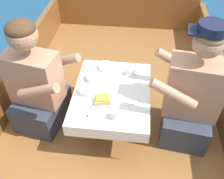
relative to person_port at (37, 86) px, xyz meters
name	(u,v)px	position (x,y,z in m)	size (l,w,h in m)	color
ground_plane	(112,146)	(0.60, 0.01, -0.74)	(60.00, 60.00, 0.00)	navy
boat_deck	(112,135)	(0.60, 0.01, -0.57)	(1.95, 3.55, 0.35)	brown
gunwale_port	(3,100)	(-0.35, 0.01, -0.21)	(0.06, 3.55, 0.37)	brown
bow_coaming	(127,12)	(0.60, 1.75, -0.18)	(1.83, 0.06, 0.43)	brown
cockpit_table	(112,95)	(0.60, 0.03, -0.06)	(0.60, 0.77, 0.38)	#B2B2B7
person_port	(37,86)	(0.00, 0.00, 0.00)	(0.57, 0.52, 0.96)	#333847
person_starboard	(191,98)	(1.20, -0.01, 0.01)	(0.56, 0.50, 1.01)	#333847
plate_sandwich	(102,102)	(0.54, -0.10, -0.01)	(0.19, 0.19, 0.01)	silver
plate_bread	(128,98)	(0.73, -0.03, -0.01)	(0.17, 0.17, 0.01)	silver
sandwich	(102,99)	(0.54, -0.10, 0.02)	(0.13, 0.11, 0.05)	tan
bowl_port_near	(106,66)	(0.51, 0.31, 0.01)	(0.12, 0.12, 0.04)	silver
bowl_starboard_near	(94,77)	(0.43, 0.16, 0.01)	(0.13, 0.13, 0.04)	silver
bowl_center_far	(86,90)	(0.40, 0.00, 0.01)	(0.12, 0.12, 0.04)	silver
coffee_cup_port	(116,114)	(0.65, -0.24, 0.02)	(0.09, 0.07, 0.06)	silver
coffee_cup_starboard	(131,72)	(0.73, 0.25, 0.01)	(0.10, 0.07, 0.06)	silver
utensil_knife_port	(83,101)	(0.40, -0.11, -0.01)	(0.10, 0.15, 0.00)	silver
utensil_spoon_port	(79,114)	(0.39, -0.24, -0.01)	(0.17, 0.05, 0.01)	silver
utensil_spoon_starboard	(83,107)	(0.40, -0.17, -0.01)	(0.10, 0.15, 0.01)	silver
utensil_spoon_center	(113,86)	(0.60, 0.08, -0.01)	(0.12, 0.14, 0.01)	silver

